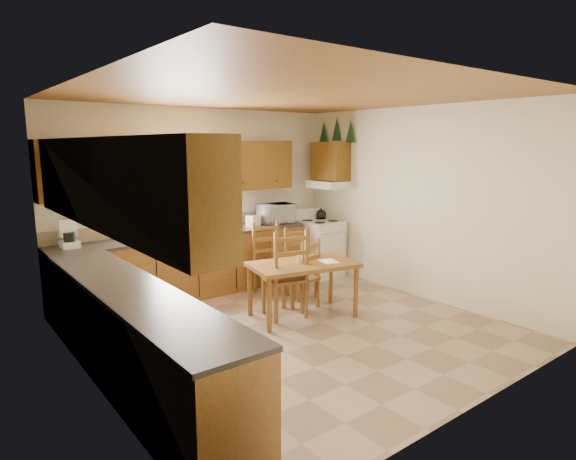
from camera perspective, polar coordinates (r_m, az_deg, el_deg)
floor at (r=5.82m, az=0.66°, el=-11.80°), size 4.50×4.50×0.00m
ceiling at (r=5.43m, az=0.72°, el=15.70°), size 4.50×4.50×0.00m
wall_left at (r=4.45m, az=-22.66°, el=-1.33°), size 4.50×4.50×0.00m
wall_right at (r=7.07m, az=15.13°, el=3.09°), size 4.50×4.50×0.00m
wall_back at (r=7.34m, az=-10.32°, el=3.53°), size 4.50×4.50×0.00m
wall_front at (r=3.98m, az=21.27°, el=-2.50°), size 4.50×4.50×0.00m
lower_cab_back at (r=7.08m, az=-11.66°, el=-4.27°), size 3.75×0.60×0.88m
lower_cab_left at (r=4.65m, az=-17.74°, el=-12.27°), size 0.60×3.60×0.88m
counter_back at (r=6.98m, az=-11.79°, el=-0.60°), size 3.75×0.63×0.04m
counter_left at (r=4.50m, az=-18.05°, el=-6.83°), size 0.63×3.60×0.04m
backsplash at (r=7.22m, az=-12.84°, el=0.60°), size 3.75×0.01×0.18m
upper_cab_back_left at (r=6.57m, az=-21.89°, el=6.63°), size 1.41×0.33×0.75m
upper_cab_back_right at (r=7.60m, az=-4.04°, el=7.70°), size 1.25×0.33×0.75m
upper_cab_left at (r=4.28m, az=-20.45°, el=5.23°), size 0.33×3.60×0.75m
upper_cab_stove at (r=8.01m, az=5.05°, el=8.13°), size 0.33×0.62×0.62m
range_hood at (r=8.00m, az=4.74°, el=5.41°), size 0.44×0.62×0.12m
window_frame at (r=7.16m, az=-12.40°, el=4.90°), size 1.13×0.02×1.18m
window_pane at (r=7.16m, az=-12.38°, el=4.90°), size 1.05×0.01×1.10m
window_valance at (r=7.11m, az=-12.44°, el=8.90°), size 1.19×0.01×0.24m
sink_basin at (r=7.00m, az=-11.25°, el=-0.21°), size 0.75×0.45×0.04m
pine_decal_a at (r=7.87m, az=7.43°, el=11.55°), size 0.22×0.22×0.36m
pine_decal_b at (r=8.10m, az=5.80°, el=11.82°), size 0.22×0.22×0.36m
pine_decal_c at (r=8.33m, az=4.25°, el=11.52°), size 0.22×0.22×0.36m
stove at (r=8.06m, az=3.82°, el=-2.22°), size 0.61×0.63×0.91m
coffeemaker at (r=6.47m, az=-24.54°, el=-0.30°), size 0.28×0.31×0.37m
paper_towel at (r=7.27m, az=-7.64°, el=1.34°), size 0.15×0.15×0.31m
toaster at (r=7.45m, az=-4.14°, el=1.10°), size 0.25×0.21×0.18m
microwave at (r=7.74m, az=-1.47°, el=1.97°), size 0.56×0.43×0.31m
dining_table at (r=6.16m, az=1.75°, el=-7.08°), size 1.44×1.02×0.70m
chair_near_left at (r=6.11m, az=-0.41°, el=-5.12°), size 0.56×0.54×1.13m
chair_near_right at (r=6.43m, az=1.54°, el=-5.22°), size 0.47×0.45×0.94m
chair_far_left at (r=6.95m, az=1.56°, el=-3.93°), size 0.51×0.49×0.97m
chair_far_right at (r=7.00m, az=-2.08°, el=-3.54°), size 0.52×0.50×1.04m
table_paper at (r=6.16m, az=4.83°, el=-3.71°), size 0.27×0.31×0.00m
table_card at (r=6.05m, az=1.42°, el=-3.31°), size 0.10×0.05×0.13m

